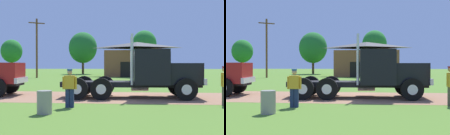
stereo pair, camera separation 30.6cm
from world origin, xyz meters
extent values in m
plane|color=#537B29|center=(0.00, 0.00, 0.00)|extent=(200.00, 200.00, 0.00)
cube|color=#9C6E50|center=(0.00, 0.00, 0.00)|extent=(120.00, 5.59, 0.01)
cube|color=black|center=(-0.11, -0.24, 0.76)|extent=(7.55, 1.82, 0.28)
cube|color=black|center=(2.78, -0.15, 1.33)|extent=(1.78, 2.14, 1.15)
cube|color=silver|center=(3.69, -0.12, 0.94)|extent=(0.23, 2.29, 0.32)
cube|color=black|center=(1.01, -0.21, 1.70)|extent=(1.90, 2.44, 1.87)
cube|color=#2D3D4C|center=(1.94, -0.18, 2.07)|extent=(0.10, 1.99, 0.82)
cylinder|color=silver|center=(-0.06, 0.70, 2.10)|extent=(0.14, 0.14, 2.67)
cylinder|color=silver|center=(0.00, -1.18, 2.10)|extent=(0.14, 0.14, 2.67)
cylinder|color=silver|center=(0.43, 0.82, 0.54)|extent=(1.02, 0.55, 0.52)
cylinder|color=black|center=(2.66, 1.04, 0.57)|extent=(1.15, 0.34, 1.14)
cylinder|color=silver|center=(2.65, 1.20, 0.57)|extent=(0.51, 0.06, 0.51)
cylinder|color=black|center=(2.73, -1.35, 0.57)|extent=(1.15, 0.34, 1.14)
cylinder|color=silver|center=(2.74, -1.51, 0.57)|extent=(0.51, 0.06, 0.51)
cylinder|color=black|center=(-2.89, 0.86, 0.57)|extent=(1.15, 0.34, 1.14)
cylinder|color=silver|center=(-2.90, 1.02, 0.57)|extent=(0.51, 0.06, 0.51)
cylinder|color=black|center=(-2.82, -1.52, 0.57)|extent=(1.15, 0.34, 1.14)
cylinder|color=silver|center=(-2.82, -1.68, 0.57)|extent=(0.51, 0.06, 0.51)
cylinder|color=black|center=(-1.65, 0.90, 0.57)|extent=(1.15, 0.34, 1.14)
cylinder|color=silver|center=(-1.65, 1.06, 0.57)|extent=(0.51, 0.06, 0.51)
cylinder|color=black|center=(-1.57, -1.48, 0.57)|extent=(1.15, 0.34, 1.14)
cylinder|color=silver|center=(-1.57, -1.64, 0.57)|extent=(0.51, 0.06, 0.51)
cube|color=maroon|center=(-7.50, 0.28, 1.34)|extent=(1.98, 2.17, 1.21)
cube|color=silver|center=(-6.56, 0.37, 0.91)|extent=(0.37, 2.20, 0.32)
cylinder|color=black|center=(-7.70, 1.41, 0.54)|extent=(1.11, 0.40, 1.08)
cylinder|color=silver|center=(-7.72, 1.57, 0.54)|extent=(0.49, 0.09, 0.49)
cube|color=gold|center=(-2.61, -4.08, 1.08)|extent=(0.43, 0.28, 0.56)
sphere|color=tan|center=(-2.61, -4.08, 1.51)|extent=(0.22, 0.22, 0.22)
cylinder|color=#1E478C|center=(-2.61, -4.08, 1.61)|extent=(0.23, 0.23, 0.06)
cube|color=#1E284C|center=(-2.70, -4.08, 0.40)|extent=(0.17, 0.19, 0.80)
cube|color=#1E284C|center=(-2.52, -4.08, 0.40)|extent=(0.17, 0.19, 0.80)
cylinder|color=gold|center=(-2.87, -4.09, 1.05)|extent=(0.10, 0.10, 0.54)
cylinder|color=gold|center=(-2.35, -4.07, 1.05)|extent=(0.10, 0.10, 0.54)
cube|color=brown|center=(4.13, -2.96, 0.43)|extent=(0.23, 0.22, 0.86)
cylinder|color=gold|center=(4.06, -3.10, 1.13)|extent=(0.10, 0.10, 0.58)
cylinder|color=gray|center=(-3.17, -5.73, 0.43)|extent=(0.55, 0.55, 0.87)
cube|color=brown|center=(0.37, 27.93, 1.95)|extent=(9.50, 6.34, 3.90)
pyramid|color=#3F3F3F|center=(0.37, 27.93, 4.81)|extent=(9.97, 6.66, 0.91)
cube|color=black|center=(-1.11, 24.88, 1.10)|extent=(1.80, 0.11, 2.20)
cylinder|color=brown|center=(-13.32, 22.08, 4.05)|extent=(0.26, 0.26, 8.09)
cube|color=brown|center=(-13.32, 22.08, 7.49)|extent=(1.90, 1.34, 0.14)
cylinder|color=#513823|center=(-24.03, 38.04, 1.40)|extent=(0.44, 0.44, 2.80)
ellipsoid|color=#237627|center=(-24.03, 38.04, 4.44)|extent=(4.10, 4.10, 4.51)
cylinder|color=#513823|center=(-9.80, 37.47, 1.44)|extent=(0.44, 0.44, 2.88)
ellipsoid|color=#226D29|center=(-9.80, 37.47, 5.01)|extent=(5.33, 5.33, 5.86)
cylinder|color=#513823|center=(1.82, 39.21, 1.96)|extent=(0.44, 0.44, 3.92)
ellipsoid|color=#25792B|center=(1.82, 39.21, 5.79)|extent=(4.68, 4.68, 5.15)
camera|label=1|loc=(0.19, -16.04, 1.84)|focal=45.88mm
camera|label=2|loc=(0.50, -16.01, 1.84)|focal=45.88mm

